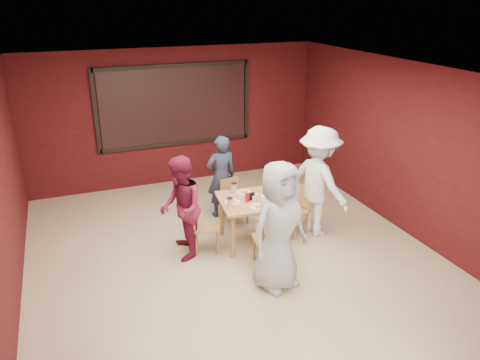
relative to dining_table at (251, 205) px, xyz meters
name	(u,v)px	position (x,y,z in m)	size (l,w,h in m)	color
floor	(236,260)	(-0.41, -0.43, -0.67)	(7.00, 7.00, 0.00)	tan
window_blinds	(175,106)	(-0.41, 3.02, 0.98)	(3.00, 0.02, 1.50)	black
dining_table	(251,205)	(0.00, 0.00, 0.00)	(1.06, 1.06, 0.91)	tan
chair_front	(270,238)	(-0.03, -0.79, -0.18)	(0.48, 0.48, 0.86)	#A98641
chair_back	(233,198)	(0.01, 0.82, -0.23)	(0.46, 0.46, 0.78)	#A98641
chair_left	(202,223)	(-0.79, 0.05, -0.20)	(0.50, 0.50, 0.83)	#A98641
chair_right	(297,207)	(0.86, 0.05, -0.19)	(0.52, 0.52, 0.84)	#A98641
diner_front	(279,226)	(-0.11, -1.23, 0.24)	(0.89, 0.58, 1.81)	#B0B0B0
diner_back	(221,177)	(-0.10, 1.13, 0.08)	(0.55, 0.36, 1.50)	#283547
diner_left	(181,208)	(-1.12, 0.01, 0.13)	(0.78, 0.60, 1.60)	maroon
diner_right	(319,182)	(1.16, -0.08, 0.25)	(1.19, 0.68, 1.84)	white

